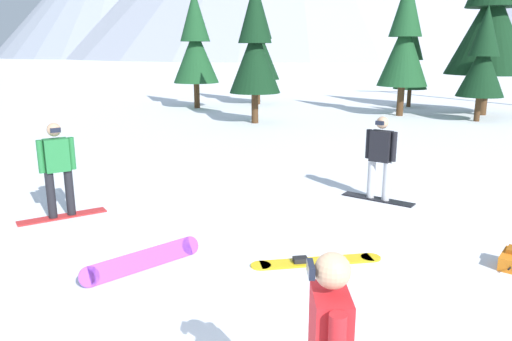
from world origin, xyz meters
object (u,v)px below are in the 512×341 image
snowboarder_background (380,157)px  pine_tree_twin (255,47)px  pine_tree_short (405,40)px  loose_snowboard_near_right (143,259)px  pine_tree_tall (483,59)px  pine_tree_broad (493,12)px  pine_tree_slender (412,62)px  snowboarder_midground (58,168)px  pine_tree_leaning (257,42)px  pine_tree_young (195,44)px  loose_snowboard_far_spare (317,261)px

snowboarder_background → pine_tree_twin: size_ratio=0.30×
pine_tree_short → loose_snowboard_near_right: bearing=-106.3°
snowboarder_background → pine_tree_tall: 13.09m
snowboarder_background → pine_tree_broad: pine_tree_broad is taller
loose_snowboard_near_right → pine_tree_broad: pine_tree_broad is taller
loose_snowboard_near_right → pine_tree_slender: pine_tree_slender is taller
snowboarder_midground → pine_tree_tall: 17.70m
pine_tree_leaning → snowboarder_midground: bearing=-90.2°
snowboarder_midground → loose_snowboard_near_right: 2.99m
pine_tree_young → pine_tree_short: 10.07m
pine_tree_short → pine_tree_broad: pine_tree_broad is taller
pine_tree_leaning → pine_tree_broad: bearing=-12.7°
snowboarder_midground → pine_tree_slender: size_ratio=0.41×
pine_tree_tall → pine_tree_broad: 3.09m
loose_snowboard_near_right → pine_tree_leaning: pine_tree_leaning is taller
snowboarder_background → pine_tree_short: size_ratio=0.28×
pine_tree_leaning → pine_tree_broad: size_ratio=0.73×
loose_snowboard_near_right → pine_tree_short: (5.02, 17.19, 3.20)m
pine_tree_short → loose_snowboard_far_spare: bearing=-99.1°
snowboarder_midground → pine_tree_broad: size_ratio=0.21×
pine_tree_leaning → pine_tree_broad: (11.03, -2.48, 1.21)m
loose_snowboard_far_spare → pine_tree_slender: (3.46, 20.27, 2.29)m
pine_tree_broad → pine_tree_twin: size_ratio=1.49×
pine_tree_tall → pine_tree_slender: pine_tree_tall is taller
pine_tree_twin → pine_tree_tall: bearing=13.9°
loose_snowboard_near_right → pine_tree_broad: 20.71m
loose_snowboard_far_spare → pine_tree_short: pine_tree_short is taller
pine_tree_young → pine_tree_twin: 6.07m
snowboarder_background → pine_tree_twin: pine_tree_twin is taller
pine_tree_leaning → pine_tree_tall: (10.30, -4.72, -0.78)m
pine_tree_slender → loose_snowboard_far_spare: bearing=-99.7°
loose_snowboard_near_right → pine_tree_leaning: bearing=96.2°
snowboarder_midground → loose_snowboard_near_right: size_ratio=1.13×
pine_tree_tall → pine_tree_twin: 9.39m
snowboarder_background → loose_snowboard_near_right: bearing=-131.1°
snowboarder_background → pine_tree_leaning: (-5.62, 16.83, 2.45)m
loose_snowboard_near_right → snowboarder_background: bearing=48.9°
pine_tree_broad → snowboarder_midground: bearing=-123.9°
pine_tree_twin → pine_tree_slender: size_ratio=1.32×
snowboarder_background → pine_tree_tall: pine_tree_tall is taller
pine_tree_leaning → pine_tree_twin: (1.20, -6.97, -0.29)m
pine_tree_twin → pine_tree_slender: bearing=46.3°
pine_tree_slender → pine_tree_short: bearing=-102.1°
snowboarder_midground → snowboarder_background: 6.07m
snowboarder_midground → loose_snowboard_near_right: bearing=-36.8°
pine_tree_twin → snowboarder_background: bearing=-65.8°
pine_tree_twin → pine_tree_slender: (6.87, 7.18, -0.74)m
loose_snowboard_far_spare → pine_tree_twin: pine_tree_twin is taller
snowboarder_midground → loose_snowboard_far_spare: (4.67, -1.08, -0.89)m
loose_snowboard_far_spare → loose_snowboard_near_right: 2.45m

